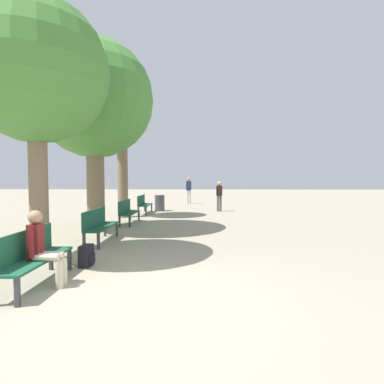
{
  "coord_description": "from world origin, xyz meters",
  "views": [
    {
      "loc": [
        0.74,
        -4.02,
        1.75
      ],
      "look_at": [
        0.45,
        7.41,
        1.19
      ],
      "focal_mm": 28.0,
      "sensor_mm": 36.0,
      "label": 1
    }
  ],
  "objects_px": {
    "bench_row_3": "(143,203)",
    "pedestrian_mid": "(189,189)",
    "bench_row_2": "(127,210)",
    "backpack": "(87,256)",
    "person_seated": "(43,246)",
    "bench_row_0": "(31,254)",
    "pedestrian_near": "(219,194)",
    "trash_bin": "(160,203)",
    "bench_row_1": "(98,223)",
    "tree_row_0": "(36,72)",
    "tree_row_2": "(122,115)",
    "tree_row_1": "(94,100)"
  },
  "relations": [
    {
      "from": "bench_row_3",
      "to": "pedestrian_mid",
      "type": "relative_size",
      "value": 0.98
    },
    {
      "from": "bench_row_2",
      "to": "backpack",
      "type": "bearing_deg",
      "value": -84.72
    },
    {
      "from": "person_seated",
      "to": "bench_row_0",
      "type": "bearing_deg",
      "value": 167.3
    },
    {
      "from": "pedestrian_near",
      "to": "trash_bin",
      "type": "height_order",
      "value": "pedestrian_near"
    },
    {
      "from": "bench_row_2",
      "to": "pedestrian_near",
      "type": "distance_m",
      "value": 5.66
    },
    {
      "from": "bench_row_0",
      "to": "bench_row_1",
      "type": "height_order",
      "value": "same"
    },
    {
      "from": "tree_row_0",
      "to": "tree_row_2",
      "type": "height_order",
      "value": "tree_row_2"
    },
    {
      "from": "bench_row_0",
      "to": "pedestrian_mid",
      "type": "relative_size",
      "value": 0.98
    },
    {
      "from": "backpack",
      "to": "person_seated",
      "type": "bearing_deg",
      "value": -103.88
    },
    {
      "from": "backpack",
      "to": "pedestrian_near",
      "type": "xyz_separation_m",
      "value": [
        3.25,
        9.66,
        0.68
      ]
    },
    {
      "from": "bench_row_1",
      "to": "bench_row_0",
      "type": "bearing_deg",
      "value": -90.0
    },
    {
      "from": "tree_row_0",
      "to": "trash_bin",
      "type": "bearing_deg",
      "value": 82.17
    },
    {
      "from": "bench_row_0",
      "to": "pedestrian_near",
      "type": "height_order",
      "value": "pedestrian_near"
    },
    {
      "from": "bench_row_0",
      "to": "tree_row_2",
      "type": "distance_m",
      "value": 9.24
    },
    {
      "from": "tree_row_1",
      "to": "pedestrian_near",
      "type": "distance_m",
      "value": 8.01
    },
    {
      "from": "bench_row_3",
      "to": "tree_row_1",
      "type": "height_order",
      "value": "tree_row_1"
    },
    {
      "from": "backpack",
      "to": "tree_row_2",
      "type": "bearing_deg",
      "value": 98.93
    },
    {
      "from": "backpack",
      "to": "bench_row_1",
      "type": "bearing_deg",
      "value": 102.93
    },
    {
      "from": "tree_row_2",
      "to": "pedestrian_near",
      "type": "distance_m",
      "value": 6.14
    },
    {
      "from": "bench_row_0",
      "to": "bench_row_3",
      "type": "bearing_deg",
      "value": 90.0
    },
    {
      "from": "tree_row_1",
      "to": "person_seated",
      "type": "xyz_separation_m",
      "value": [
        0.87,
        -4.95,
        -3.56
      ]
    },
    {
      "from": "tree_row_2",
      "to": "bench_row_2",
      "type": "bearing_deg",
      "value": -70.83
    },
    {
      "from": "tree_row_2",
      "to": "trash_bin",
      "type": "bearing_deg",
      "value": 62.71
    },
    {
      "from": "backpack",
      "to": "pedestrian_mid",
      "type": "xyz_separation_m",
      "value": [
        1.5,
        14.29,
        0.8
      ]
    },
    {
      "from": "bench_row_2",
      "to": "trash_bin",
      "type": "relative_size",
      "value": 2.06
    },
    {
      "from": "bench_row_1",
      "to": "pedestrian_mid",
      "type": "distance_m",
      "value": 12.28
    },
    {
      "from": "bench_row_1",
      "to": "tree_row_2",
      "type": "bearing_deg",
      "value": 97.18
    },
    {
      "from": "bench_row_0",
      "to": "bench_row_2",
      "type": "distance_m",
      "value": 6.49
    },
    {
      "from": "pedestrian_mid",
      "to": "tree_row_2",
      "type": "bearing_deg",
      "value": -110.64
    },
    {
      "from": "bench_row_0",
      "to": "bench_row_3",
      "type": "xyz_separation_m",
      "value": [
        0.0,
        9.73,
        0.0
      ]
    },
    {
      "from": "bench_row_0",
      "to": "person_seated",
      "type": "relative_size",
      "value": 1.39
    },
    {
      "from": "tree_row_1",
      "to": "backpack",
      "type": "distance_m",
      "value": 5.67
    },
    {
      "from": "bench_row_1",
      "to": "backpack",
      "type": "bearing_deg",
      "value": -77.07
    },
    {
      "from": "bench_row_2",
      "to": "backpack",
      "type": "height_order",
      "value": "bench_row_2"
    },
    {
      "from": "tree_row_2",
      "to": "person_seated",
      "type": "bearing_deg",
      "value": -84.09
    },
    {
      "from": "bench_row_2",
      "to": "backpack",
      "type": "relative_size",
      "value": 4.12
    },
    {
      "from": "bench_row_0",
      "to": "tree_row_0",
      "type": "xyz_separation_m",
      "value": [
        -0.64,
        1.46,
        3.39
      ]
    },
    {
      "from": "bench_row_2",
      "to": "person_seated",
      "type": "bearing_deg",
      "value": -88.02
    },
    {
      "from": "pedestrian_mid",
      "to": "trash_bin",
      "type": "xyz_separation_m",
      "value": [
        -1.36,
        -4.52,
        -0.59
      ]
    },
    {
      "from": "bench_row_0",
      "to": "trash_bin",
      "type": "bearing_deg",
      "value": 86.58
    },
    {
      "from": "bench_row_3",
      "to": "pedestrian_mid",
      "type": "height_order",
      "value": "pedestrian_mid"
    },
    {
      "from": "bench_row_2",
      "to": "tree_row_1",
      "type": "bearing_deg",
      "value": -111.95
    },
    {
      "from": "tree_row_2",
      "to": "pedestrian_near",
      "type": "xyz_separation_m",
      "value": [
        4.39,
        2.39,
        -3.56
      ]
    },
    {
      "from": "bench_row_0",
      "to": "tree_row_1",
      "type": "relative_size",
      "value": 0.28
    },
    {
      "from": "tree_row_0",
      "to": "trash_bin",
      "type": "relative_size",
      "value": 6.53
    },
    {
      "from": "person_seated",
      "to": "trash_bin",
      "type": "height_order",
      "value": "person_seated"
    },
    {
      "from": "bench_row_3",
      "to": "person_seated",
      "type": "relative_size",
      "value": 1.39
    },
    {
      "from": "bench_row_1",
      "to": "trash_bin",
      "type": "height_order",
      "value": "bench_row_1"
    },
    {
      "from": "tree_row_2",
      "to": "pedestrian_mid",
      "type": "distance_m",
      "value": 8.25
    },
    {
      "from": "tree_row_1",
      "to": "bench_row_2",
      "type": "bearing_deg",
      "value": 68.05
    }
  ]
}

